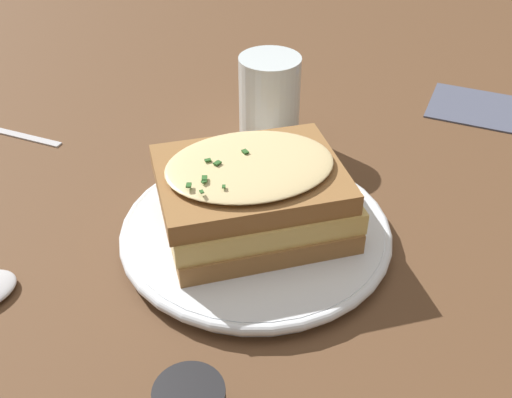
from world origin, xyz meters
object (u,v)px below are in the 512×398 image
sandwich (253,195)px  water_glass (269,100)px  dinner_plate (256,231)px  napkin (480,107)px

sandwich → water_glass: (-0.09, 0.14, 0.00)m
dinner_plate → water_glass: (-0.10, 0.14, 0.04)m
dinner_plate → sandwich: 0.04m
water_glass → dinner_plate: bearing=-55.8°
dinner_plate → water_glass: bearing=124.2°
sandwich → napkin: 0.36m
water_glass → sandwich: bearing=-56.7°
napkin → dinner_plate: bearing=-99.2°
sandwich → water_glass: bearing=123.3°
sandwich → napkin: (0.06, 0.35, -0.05)m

